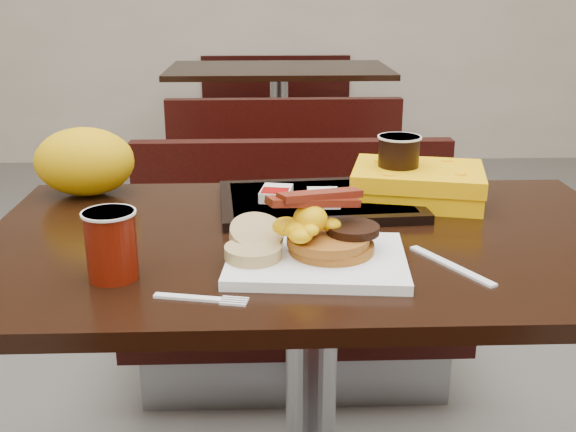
{
  "coord_description": "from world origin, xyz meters",
  "views": [
    {
      "loc": [
        -0.09,
        -1.15,
        1.18
      ],
      "look_at": [
        -0.05,
        -0.03,
        0.8
      ],
      "focal_mm": 42.29,
      "sensor_mm": 36.0,
      "label": 1
    }
  ],
  "objects_px": {
    "table_near": "(311,411)",
    "bench_near_n": "(295,275)",
    "coffee_cup_far": "(398,164)",
    "pancake_stack": "(331,243)",
    "table_far": "(279,135)",
    "tray": "(319,201)",
    "knife": "(451,265)",
    "hashbrown_sleeve_right": "(323,198)",
    "platter": "(317,260)",
    "coffee_cup_near": "(111,245)",
    "fork": "(188,298)",
    "hashbrown_sleeve_left": "(276,194)",
    "clamshell": "(418,184)",
    "bench_far_n": "(277,115)",
    "paper_bag": "(85,162)",
    "bench_far_s": "(283,170)"
  },
  "relations": [
    {
      "from": "table_near",
      "to": "bench_near_n",
      "type": "relative_size",
      "value": 1.2
    },
    {
      "from": "coffee_cup_far",
      "to": "pancake_stack",
      "type": "bearing_deg",
      "value": -117.29
    },
    {
      "from": "table_near",
      "to": "coffee_cup_far",
      "type": "relative_size",
      "value": 10.3
    },
    {
      "from": "table_far",
      "to": "tray",
      "type": "xyz_separation_m",
      "value": [
        0.02,
        -2.42,
        0.38
      ]
    },
    {
      "from": "knife",
      "to": "table_far",
      "type": "bearing_deg",
      "value": 155.88
    },
    {
      "from": "hashbrown_sleeve_right",
      "to": "platter",
      "type": "bearing_deg",
      "value": -95.89
    },
    {
      "from": "coffee_cup_near",
      "to": "hashbrown_sleeve_right",
      "type": "xyz_separation_m",
      "value": [
        0.35,
        0.31,
        -0.02
      ]
    },
    {
      "from": "coffee_cup_near",
      "to": "fork",
      "type": "xyz_separation_m",
      "value": [
        0.12,
        -0.08,
        -0.05
      ]
    },
    {
      "from": "platter",
      "to": "table_far",
      "type": "bearing_deg",
      "value": 95.35
    },
    {
      "from": "bench_near_n",
      "to": "hashbrown_sleeve_right",
      "type": "xyz_separation_m",
      "value": [
        0.03,
        -0.57,
        0.42
      ]
    },
    {
      "from": "coffee_cup_near",
      "to": "hashbrown_sleeve_left",
      "type": "xyz_separation_m",
      "value": [
        0.26,
        0.34,
        -0.02
      ]
    },
    {
      "from": "table_near",
      "to": "pancake_stack",
      "type": "xyz_separation_m",
      "value": [
        0.02,
        -0.12,
        0.41
      ]
    },
    {
      "from": "tray",
      "to": "clamshell",
      "type": "height_order",
      "value": "clamshell"
    },
    {
      "from": "bench_far_n",
      "to": "platter",
      "type": "height_order",
      "value": "platter"
    },
    {
      "from": "table_far",
      "to": "pancake_stack",
      "type": "xyz_separation_m",
      "value": [
        0.02,
        -2.72,
        0.41
      ]
    },
    {
      "from": "tray",
      "to": "clamshell",
      "type": "xyz_separation_m",
      "value": [
        0.21,
        0.03,
        0.03
      ]
    },
    {
      "from": "knife",
      "to": "paper_bag",
      "type": "bearing_deg",
      "value": -150.25
    },
    {
      "from": "fork",
      "to": "coffee_cup_far",
      "type": "distance_m",
      "value": 0.62
    },
    {
      "from": "bench_near_n",
      "to": "platter",
      "type": "relative_size",
      "value": 3.48
    },
    {
      "from": "table_far",
      "to": "coffee_cup_far",
      "type": "xyz_separation_m",
      "value": [
        0.19,
        -2.38,
        0.45
      ]
    },
    {
      "from": "table_far",
      "to": "hashbrown_sleeve_left",
      "type": "bearing_deg",
      "value": -91.49
    },
    {
      "from": "table_far",
      "to": "pancake_stack",
      "type": "distance_m",
      "value": 2.75
    },
    {
      "from": "fork",
      "to": "clamshell",
      "type": "relative_size",
      "value": 0.53
    },
    {
      "from": "platter",
      "to": "fork",
      "type": "xyz_separation_m",
      "value": [
        -0.2,
        -0.12,
        -0.01
      ]
    },
    {
      "from": "tray",
      "to": "bench_far_n",
      "type": "bearing_deg",
      "value": 86.15
    },
    {
      "from": "table_near",
      "to": "coffee_cup_near",
      "type": "xyz_separation_m",
      "value": [
        -0.32,
        -0.17,
        0.43
      ]
    },
    {
      "from": "coffee_cup_near",
      "to": "pancake_stack",
      "type": "bearing_deg",
      "value": 9.18
    },
    {
      "from": "bench_far_s",
      "to": "hashbrown_sleeve_right",
      "type": "xyz_separation_m",
      "value": [
        0.03,
        -1.77,
        0.42
      ]
    },
    {
      "from": "bench_far_s",
      "to": "coffee_cup_far",
      "type": "relative_size",
      "value": 8.59
    },
    {
      "from": "coffee_cup_near",
      "to": "coffee_cup_far",
      "type": "height_order",
      "value": "coffee_cup_far"
    },
    {
      "from": "platter",
      "to": "fork",
      "type": "distance_m",
      "value": 0.23
    },
    {
      "from": "coffee_cup_near",
      "to": "clamshell",
      "type": "xyz_separation_m",
      "value": [
        0.56,
        0.38,
        -0.02
      ]
    },
    {
      "from": "coffee_cup_far",
      "to": "hashbrown_sleeve_left",
      "type": "bearing_deg",
      "value": -169.07
    },
    {
      "from": "knife",
      "to": "hashbrown_sleeve_left",
      "type": "xyz_separation_m",
      "value": [
        -0.28,
        0.32,
        0.03
      ]
    },
    {
      "from": "tray",
      "to": "paper_bag",
      "type": "bearing_deg",
      "value": 164.61
    },
    {
      "from": "table_near",
      "to": "coffee_cup_near",
      "type": "bearing_deg",
      "value": -151.85
    },
    {
      "from": "knife",
      "to": "hashbrown_sleeve_right",
      "type": "distance_m",
      "value": 0.34
    },
    {
      "from": "fork",
      "to": "coffee_cup_far",
      "type": "xyz_separation_m",
      "value": [
        0.39,
        0.47,
        0.08
      ]
    },
    {
      "from": "knife",
      "to": "tray",
      "type": "distance_m",
      "value": 0.38
    },
    {
      "from": "table_near",
      "to": "coffee_cup_far",
      "type": "height_order",
      "value": "coffee_cup_far"
    },
    {
      "from": "bench_far_n",
      "to": "coffee_cup_far",
      "type": "height_order",
      "value": "coffee_cup_far"
    },
    {
      "from": "bench_near_n",
      "to": "coffee_cup_near",
      "type": "height_order",
      "value": "coffee_cup_near"
    },
    {
      "from": "pancake_stack",
      "to": "hashbrown_sleeve_left",
      "type": "height_order",
      "value": "pancake_stack"
    },
    {
      "from": "table_near",
      "to": "bench_far_s",
      "type": "distance_m",
      "value": 1.9
    },
    {
      "from": "clamshell",
      "to": "platter",
      "type": "bearing_deg",
      "value": -111.97
    },
    {
      "from": "bench_near_n",
      "to": "knife",
      "type": "height_order",
      "value": "knife"
    },
    {
      "from": "platter",
      "to": "paper_bag",
      "type": "height_order",
      "value": "paper_bag"
    },
    {
      "from": "paper_bag",
      "to": "clamshell",
      "type": "bearing_deg",
      "value": -5.69
    },
    {
      "from": "knife",
      "to": "clamshell",
      "type": "xyz_separation_m",
      "value": [
        0.02,
        0.35,
        0.03
      ]
    },
    {
      "from": "pancake_stack",
      "to": "coffee_cup_far",
      "type": "height_order",
      "value": "coffee_cup_far"
    }
  ]
}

